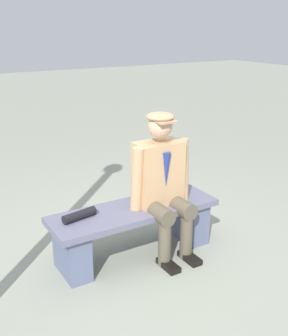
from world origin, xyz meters
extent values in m
plane|color=gray|center=(0.00, 0.00, 0.00)|extent=(30.00, 30.00, 0.00)
cube|color=slate|center=(0.00, 0.00, 0.42)|extent=(1.50, 0.48, 0.05)
cube|color=slate|center=(-0.59, 0.00, 0.20)|extent=(0.19, 0.41, 0.40)
cube|color=slate|center=(0.59, 0.00, 0.20)|extent=(0.19, 0.41, 0.40)
cube|color=tan|center=(-0.24, 0.00, 0.73)|extent=(0.41, 0.24, 0.56)
cylinder|color=#1E2338|center=(-0.24, 0.00, 0.98)|extent=(0.23, 0.23, 0.06)
cone|color=navy|center=(-0.24, 0.12, 0.80)|extent=(0.07, 0.07, 0.31)
sphere|color=#DBAD8C|center=(-0.24, 0.02, 1.15)|extent=(0.21, 0.21, 0.21)
ellipsoid|color=tan|center=(-0.24, 0.02, 1.23)|extent=(0.24, 0.24, 0.07)
cube|color=tan|center=(-0.24, 0.11, 1.21)|extent=(0.17, 0.09, 0.02)
cylinder|color=brown|center=(-0.36, 0.14, 0.45)|extent=(0.15, 0.39, 0.15)
cylinder|color=brown|center=(-0.36, 0.28, 0.23)|extent=(0.11, 0.11, 0.45)
cube|color=black|center=(-0.36, 0.34, 0.03)|extent=(0.10, 0.24, 0.05)
cylinder|color=tan|center=(-0.48, 0.04, 0.72)|extent=(0.11, 0.14, 0.58)
cylinder|color=brown|center=(-0.13, 0.14, 0.45)|extent=(0.15, 0.39, 0.15)
cylinder|color=brown|center=(-0.13, 0.28, 0.23)|extent=(0.11, 0.11, 0.45)
cube|color=black|center=(-0.13, 0.34, 0.03)|extent=(0.10, 0.24, 0.05)
cylinder|color=tan|center=(-0.01, 0.04, 0.72)|extent=(0.11, 0.16, 0.58)
cylinder|color=black|center=(0.49, -0.04, 0.49)|extent=(0.30, 0.13, 0.07)
camera|label=1|loc=(1.64, 2.87, 1.97)|focal=44.71mm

